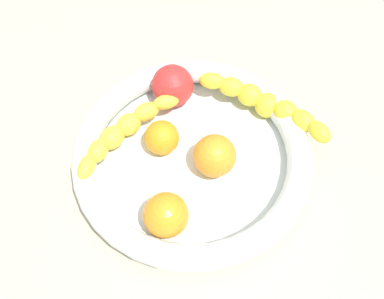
{
  "coord_description": "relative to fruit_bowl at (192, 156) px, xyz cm",
  "views": [
    {
      "loc": [
        21.07,
        -28.3,
        65.36
      ],
      "look_at": [
        0.0,
        0.0,
        7.81
      ],
      "focal_mm": 41.57,
      "sensor_mm": 36.0,
      "label": 1
    }
  ],
  "objects": [
    {
      "name": "orange_mid_right",
      "position": [
        3.49,
        0.99,
        2.2
      ],
      "size": [
        6.6,
        6.6,
        6.6
      ],
      "primitive_type": "sphere",
      "color": "orange",
      "rests_on": "fruit_bowl"
    },
    {
      "name": "fruit_bowl",
      "position": [
        0.0,
        0.0,
        0.0
      ],
      "size": [
        36.95,
        36.95,
        5.64
      ],
      "color": "silver",
      "rests_on": "kitchen_counter"
    },
    {
      "name": "banana_draped_left",
      "position": [
        4.56,
        14.06,
        2.03
      ],
      "size": [
        23.92,
        7.26,
        5.65
      ],
      "color": "yellow",
      "rests_on": "fruit_bowl"
    },
    {
      "name": "orange_front",
      "position": [
        3.56,
        -10.86,
        2.16
      ],
      "size": [
        6.53,
        6.53,
        6.53
      ],
      "primitive_type": "sphere",
      "color": "orange",
      "rests_on": "fruit_bowl"
    },
    {
      "name": "tomato_red",
      "position": [
        -9.78,
        7.76,
        2.43
      ],
      "size": [
        7.05,
        7.05,
        7.05
      ],
      "primitive_type": "sphere",
      "color": "red",
      "rests_on": "fruit_bowl"
    },
    {
      "name": "orange_mid_left",
      "position": [
        -5.15,
        -0.95,
        1.64
      ],
      "size": [
        5.47,
        5.47,
        5.47
      ],
      "primitive_type": "sphere",
      "color": "orange",
      "rests_on": "fruit_bowl"
    },
    {
      "name": "kitchen_counter",
      "position": [
        0.0,
        0.0,
        -4.41
      ],
      "size": [
        120.0,
        120.0,
        3.0
      ],
      "primitive_type": "cube",
      "color": "#AFA792",
      "rests_on": "ground"
    },
    {
      "name": "banana_draped_right",
      "position": [
        -10.74,
        -3.69,
        1.74
      ],
      "size": [
        7.18,
        21.22,
        4.48
      ],
      "color": "yellow",
      "rests_on": "fruit_bowl"
    }
  ]
}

